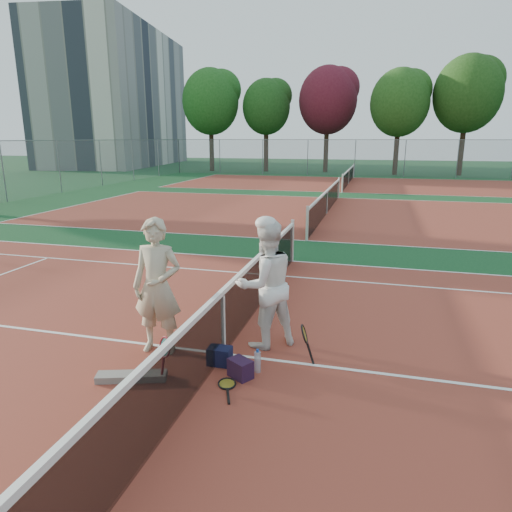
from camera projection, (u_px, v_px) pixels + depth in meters
The scene contains 23 objects.
ground at pixel (224, 354), 6.81m from camera, with size 130.00×130.00×0.00m, color #113E1D.
court_main at pixel (224, 354), 6.81m from camera, with size 23.77×10.97×0.01m, color maroon.
court_far_a at pixel (327, 214), 19.43m from camera, with size 23.77×10.97×0.01m, color maroon.
court_far_b at pixel (348, 184), 32.05m from camera, with size 23.77×10.97×0.01m, color maroon.
net_main at pixel (223, 322), 6.68m from camera, with size 0.10×10.98×1.02m, color black, non-canonical shape.
net_far_a at pixel (327, 202), 19.30m from camera, with size 0.10×10.98×1.02m, color black, non-canonical shape.
net_far_b at pixel (349, 177), 31.93m from camera, with size 0.10×10.98×1.02m, color black, non-canonical shape.
fence_back at pixel (355, 158), 38.22m from camera, with size 32.00×0.06×3.00m, color slate, non-canonical shape.
apartment_block at pixel (118, 99), 53.08m from camera, with size 10.00×22.00×15.00m, color beige.
player_a at pixel (157, 287), 6.68m from camera, with size 0.74×0.49×2.03m, color #BAAE90.
player_b at pixel (266, 284), 6.89m from camera, with size 0.95×0.74×1.96m, color white.
racket_red at pixel (166, 359), 6.03m from camera, with size 0.14×0.27×0.60m, color maroon, non-canonical shape.
racket_black_held at pixel (304, 345), 6.46m from camera, with size 0.21×0.27×0.58m, color black, non-canonical shape.
racket_spare at pixel (227, 384), 5.96m from camera, with size 0.60×0.27×0.03m, color black, non-canonical shape.
sports_bag_navy at pixel (220, 356), 6.47m from camera, with size 0.33×0.22×0.26m, color black.
sports_bag_purple at pixel (240, 369), 6.12m from camera, with size 0.32×0.22×0.26m, color black.
net_cover_canvas at pixel (132, 377), 6.07m from camera, with size 0.92×0.21×0.10m, color slate.
water_bottle at pixel (258, 362), 6.25m from camera, with size 0.09×0.09×0.30m, color silver.
tree_back_0 at pixel (211, 102), 43.10m from camera, with size 5.33×5.33×9.52m.
tree_back_1 at pixel (266, 107), 42.59m from camera, with size 4.45×4.45×8.51m.
tree_back_maroon at pixel (328, 101), 41.64m from camera, with size 5.31×5.31×9.52m.
tree_back_3 at pixel (400, 103), 38.65m from camera, with size 4.94×4.94×8.88m.
tree_back_4 at pixel (467, 94), 37.69m from camera, with size 5.49×5.49×9.82m.
Camera 1 is at (2.07, -5.89, 3.13)m, focal length 32.00 mm.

